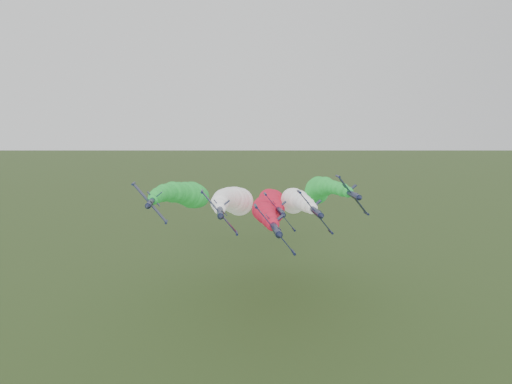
# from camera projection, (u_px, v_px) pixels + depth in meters

# --- Properties ---
(jet_lead) EXTENTS (15.72, 81.66, 18.10)m
(jet_lead) POSITION_uv_depth(u_px,v_px,m) (267.00, 210.00, 136.35)
(jet_lead) COLOR #111633
(jet_lead) RESTS_ON ground
(jet_inner_left) EXTENTS (15.69, 81.63, 18.08)m
(jet_inner_left) POSITION_uv_depth(u_px,v_px,m) (233.00, 200.00, 147.30)
(jet_inner_left) COLOR #111633
(jet_inner_left) RESTS_ON ground
(jet_inner_right) EXTENTS (15.14, 81.08, 17.53)m
(jet_inner_right) POSITION_uv_depth(u_px,v_px,m) (293.00, 200.00, 148.33)
(jet_inner_right) COLOR #111633
(jet_inner_right) RESTS_ON ground
(jet_outer_left) EXTENTS (14.95, 80.89, 17.33)m
(jet_outer_left) POSITION_uv_depth(u_px,v_px,m) (187.00, 194.00, 153.70)
(jet_outer_left) COLOR #111633
(jet_outer_left) RESTS_ON ground
(jet_outer_right) EXTENTS (15.34, 81.28, 17.73)m
(jet_outer_right) POSITION_uv_depth(u_px,v_px,m) (319.00, 190.00, 158.41)
(jet_outer_right) COLOR #111633
(jet_outer_right) RESTS_ON ground
(jet_trail) EXTENTS (14.91, 80.85, 17.30)m
(jet_trail) POSITION_uv_depth(u_px,v_px,m) (271.00, 201.00, 161.24)
(jet_trail) COLOR #111633
(jet_trail) RESTS_ON ground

